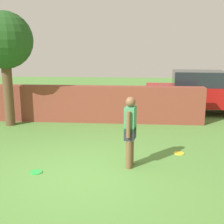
# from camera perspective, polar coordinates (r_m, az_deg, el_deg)

# --- Properties ---
(ground_plane) EXTENTS (40.00, 40.00, 0.00)m
(ground_plane) POSITION_cam_1_polar(r_m,az_deg,el_deg) (6.49, -5.95, -12.21)
(ground_plane) COLOR #568C3D
(brick_wall) EXTENTS (10.04, 0.50, 1.30)m
(brick_wall) POSITION_cam_1_polar(r_m,az_deg,el_deg) (10.97, -9.31, 1.61)
(brick_wall) COLOR brown
(brick_wall) RESTS_ON ground
(tree) EXTENTS (1.88, 1.88, 3.83)m
(tree) POSITION_cam_1_polar(r_m,az_deg,el_deg) (10.66, -19.92, 12.48)
(tree) COLOR brown
(tree) RESTS_ON ground
(person) EXTENTS (0.28, 0.53, 1.62)m
(person) POSITION_cam_1_polar(r_m,az_deg,el_deg) (6.68, 3.51, -3.22)
(person) COLOR brown
(person) RESTS_ON ground
(car) EXTENTS (4.28, 2.09, 1.72)m
(car) POSITION_cam_1_polar(r_m,az_deg,el_deg) (12.60, 16.11, 3.67)
(car) COLOR #A51111
(car) RESTS_ON ground
(frisbee_yellow) EXTENTS (0.27, 0.27, 0.02)m
(frisbee_yellow) POSITION_cam_1_polar(r_m,az_deg,el_deg) (7.91, 12.70, -7.71)
(frisbee_yellow) COLOR yellow
(frisbee_yellow) RESTS_ON ground
(frisbee_green) EXTENTS (0.27, 0.27, 0.02)m
(frisbee_green) POSITION_cam_1_polar(r_m,az_deg,el_deg) (6.85, -14.35, -11.09)
(frisbee_green) COLOR green
(frisbee_green) RESTS_ON ground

